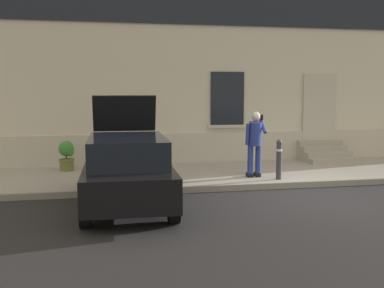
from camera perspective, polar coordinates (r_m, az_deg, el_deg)
ground_plane at (r=10.99m, az=14.35°, el=-6.37°), size 80.00×80.00×0.00m
sidewalk at (r=13.49m, az=9.21°, el=-3.51°), size 24.00×3.60×0.15m
curb_edge at (r=11.80m, az=12.38°, el=-5.04°), size 24.00×0.12×0.15m
building_facade at (r=15.69m, az=6.24°, el=11.33°), size 24.00×1.52×7.50m
entrance_stoop at (r=15.66m, az=16.19°, el=-1.12°), size 1.55×1.28×0.64m
hatchback_car_black at (r=9.66m, az=-8.11°, el=-3.17°), size 1.88×4.11×2.34m
bollard_near_person at (r=11.99m, az=10.85°, el=-1.73°), size 0.15×0.15×1.04m
person_on_phone at (r=12.14m, az=7.88°, el=0.51°), size 0.51×0.48×1.75m
planter_olive at (r=13.60m, az=-15.43°, el=-1.33°), size 0.44×0.44×0.86m
planter_charcoal at (r=14.02m, az=-6.36°, el=-0.90°), size 0.44×0.44×0.86m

